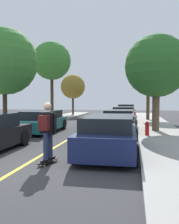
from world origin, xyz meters
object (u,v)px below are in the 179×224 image
at_px(street_tree_left_nearest, 4,62).
at_px(street_tree_right_near, 148,79).
at_px(skateboard, 48,161).
at_px(street_tree_left_far, 73,87).
at_px(parked_car_right_near, 120,121).
at_px(parked_car_right_far, 124,115).
at_px(fire_hydrant, 147,128).
at_px(street_tree_right_nearest, 156,66).
at_px(parked_car_right_farthest, 126,111).
at_px(skateboarder, 47,128).
at_px(street_tree_left_near, 52,61).
at_px(parked_car_left_near, 42,121).
at_px(parked_car_right_nearest, 109,135).

bearing_deg(street_tree_left_nearest, street_tree_right_near, 47.90).
bearing_deg(street_tree_right_near, skateboard, -103.22).
height_order(street_tree_left_far, skateboard, street_tree_left_far).
height_order(parked_car_right_near, parked_car_right_far, parked_car_right_far).
xyz_separation_m(parked_car_right_far, skateboard, (-1.65, -13.82, -0.58)).
bearing_deg(parked_car_right_far, skateboard, -96.81).
distance_m(street_tree_right_near, fire_hydrant, 10.86).
distance_m(street_tree_left_far, street_tree_right_nearest, 16.90).
distance_m(parked_car_right_near, parked_car_right_farthest, 12.53).
xyz_separation_m(fire_hydrant, skateboarder, (-3.16, -5.62, 0.59)).
distance_m(street_tree_left_near, fire_hydrant, 13.04).
bearing_deg(parked_car_right_far, street_tree_left_far, 128.64).
bearing_deg(street_tree_right_nearest, parked_car_left_near, -172.77).
bearing_deg(parked_car_right_nearest, parked_car_right_farthest, 90.00).
height_order(street_tree_right_near, skateboarder, street_tree_right_near).
height_order(parked_car_right_farthest, skateboard, parked_car_right_farthest).
bearing_deg(street_tree_left_nearest, parked_car_right_far, 48.79).
height_order(parked_car_right_farthest, street_tree_right_nearest, street_tree_right_nearest).
bearing_deg(parked_car_right_farthest, parked_car_right_near, -90.00).
distance_m(parked_car_right_nearest, parked_car_right_farthest, 18.53).
distance_m(parked_car_right_farthest, fire_hydrant, 14.67).
relative_size(parked_car_right_nearest, skateboarder, 2.55).
distance_m(parked_car_right_nearest, parked_car_right_near, 6.00).
height_order(parked_car_right_farthest, street_tree_left_far, street_tree_left_far).
height_order(parked_car_right_nearest, parked_car_right_near, parked_car_right_nearest).
xyz_separation_m(parked_car_left_near, parked_car_right_near, (4.55, 0.84, 0.00)).
relative_size(street_tree_left_near, street_tree_left_far, 1.44).
relative_size(parked_car_left_near, street_tree_left_nearest, 0.79).
bearing_deg(parked_car_right_near, skateboarder, -102.16).
bearing_deg(street_tree_left_far, parked_car_right_near, -65.37).
xyz_separation_m(parked_car_right_farthest, street_tree_left_far, (-6.63, 1.94, 2.88)).
height_order(street_tree_right_nearest, street_tree_right_near, street_tree_right_nearest).
relative_size(parked_car_right_near, street_tree_left_near, 0.63).
bearing_deg(street_tree_left_nearest, street_tree_right_nearest, 9.15).
xyz_separation_m(parked_car_left_near, parked_car_right_nearest, (4.55, -5.16, 0.04)).
height_order(street_tree_left_nearest, street_tree_left_far, street_tree_left_nearest).
distance_m(skateboard, skateboarder, 0.99).
relative_size(street_tree_left_nearest, street_tree_left_near, 0.84).
relative_size(parked_car_right_farthest, street_tree_right_near, 0.80).
height_order(parked_car_right_nearest, fire_hydrant, parked_car_right_nearest).
height_order(street_tree_left_nearest, skateboarder, street_tree_left_nearest).
height_order(parked_car_right_near, skateboard, parked_car_right_near).
bearing_deg(street_tree_left_far, skateboarder, -77.34).
bearing_deg(street_tree_right_nearest, parked_car_right_far, 108.64).
xyz_separation_m(street_tree_left_nearest, skateboarder, (4.98, -6.28, -3.08)).
height_order(street_tree_left_nearest, street_tree_right_nearest, street_tree_left_nearest).
height_order(parked_car_right_far, skateboarder, skateboarder).
bearing_deg(street_tree_right_near, street_tree_left_near, -170.64).
bearing_deg(skateboarder, street_tree_right_nearest, 64.05).
distance_m(street_tree_left_near, skateboard, 16.23).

